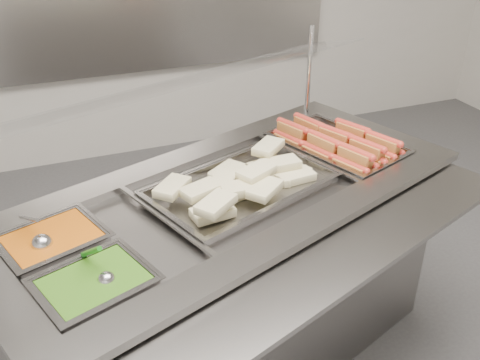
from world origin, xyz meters
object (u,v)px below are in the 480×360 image
object	(u,v)px
ladle	(41,243)
steam_counter	(231,282)
pan_hotdogs	(336,151)
pan_wraps	(242,190)
serving_spoon	(104,275)
sneeze_guard	(191,83)

from	to	relation	value
ladle	steam_counter	bearing A→B (deg)	8.94
pan_hotdogs	pan_wraps	xyz separation A→B (m)	(-0.47, -0.17, 0.01)
steam_counter	pan_hotdogs	distance (m)	0.66
pan_wraps	serving_spoon	xyz separation A→B (m)	(-0.52, -0.33, 0.03)
sneeze_guard	pan_wraps	bearing A→B (deg)	-54.91
sneeze_guard	pan_hotdogs	xyz separation A→B (m)	(0.59, 0.00, -0.36)
pan_wraps	ladle	size ratio (longest dim) A/B	4.02
steam_counter	sneeze_guard	world-z (taller)	sneeze_guard
sneeze_guard	serving_spoon	distance (m)	0.71
sneeze_guard	ladle	bearing A→B (deg)	-152.94
steam_counter	ladle	world-z (taller)	ladle
pan_hotdogs	serving_spoon	bearing A→B (deg)	-153.37
pan_hotdogs	steam_counter	bearing A→B (deg)	-160.26
steam_counter	sneeze_guard	distance (m)	0.75
pan_wraps	steam_counter	bearing A→B (deg)	-160.26
steam_counter	pan_wraps	size ratio (longest dim) A/B	2.64
pan_wraps	ladle	bearing A→B (deg)	-170.21
serving_spoon	pan_wraps	bearing A→B (deg)	32.26
pan_wraps	ladle	xyz separation A→B (m)	(-0.66, -0.11, 0.03)
steam_counter	sneeze_guard	bearing A→B (deg)	109.74
steam_counter	pan_hotdogs	bearing A→B (deg)	19.74
sneeze_guard	pan_hotdogs	distance (m)	0.69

